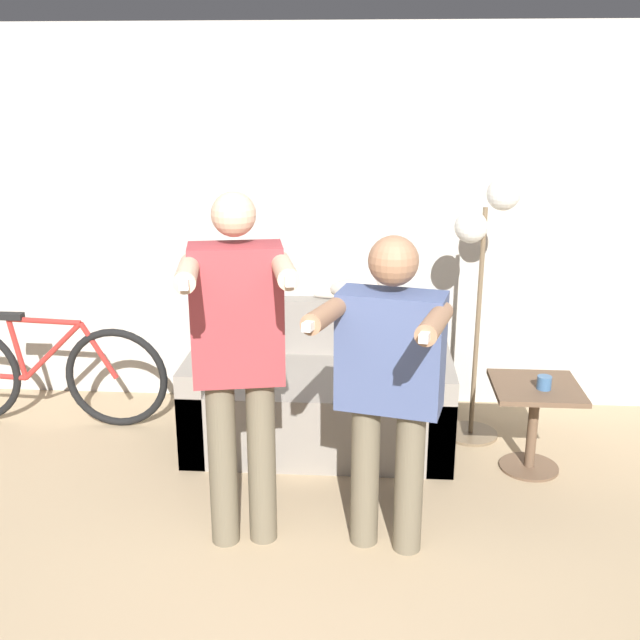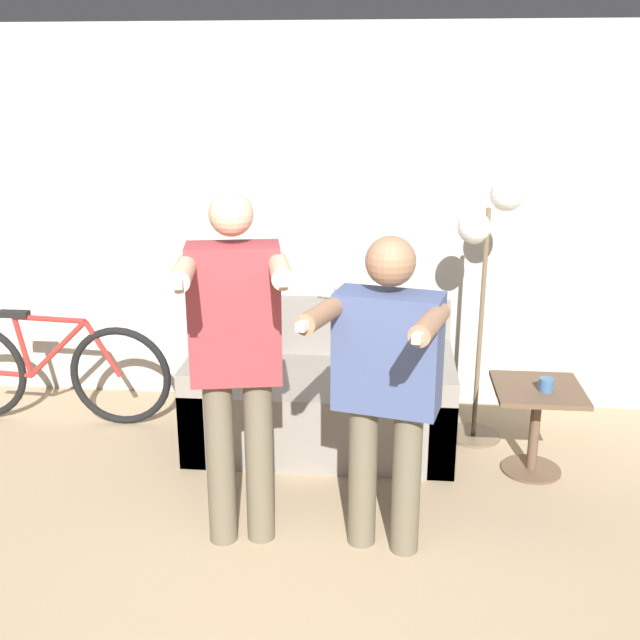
# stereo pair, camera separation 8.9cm
# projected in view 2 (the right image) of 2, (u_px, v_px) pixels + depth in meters

# --- Properties ---
(wall_back) EXTENTS (10.00, 0.05, 2.60)m
(wall_back) POSITION_uv_depth(u_px,v_px,m) (323.00, 222.00, 5.15)
(wall_back) COLOR beige
(wall_back) RESTS_ON ground_plane
(couch) EXTENTS (1.64, 0.93, 0.84)m
(couch) POSITION_uv_depth(u_px,v_px,m) (322.00, 398.00, 4.82)
(couch) COLOR gray
(couch) RESTS_ON ground_plane
(person_left) EXTENTS (0.58, 0.74, 1.77)m
(person_left) POSITION_uv_depth(u_px,v_px,m) (236.00, 351.00, 3.50)
(person_left) COLOR #6B604C
(person_left) RESTS_ON ground_plane
(person_right) EXTENTS (0.65, 0.76, 1.58)m
(person_right) POSITION_uv_depth(u_px,v_px,m) (386.00, 376.00, 3.47)
(person_right) COLOR #6B604C
(person_right) RESTS_ON ground_plane
(cat) EXTENTS (0.51, 0.12, 0.17)m
(cat) POSITION_uv_depth(u_px,v_px,m) (363.00, 289.00, 4.95)
(cat) COLOR #B7AD9E
(cat) RESTS_ON couch
(floor_lamp) EXTENTS (0.38, 0.35, 1.69)m
(floor_lamp) POSITION_uv_depth(u_px,v_px,m) (487.00, 250.00, 4.54)
(floor_lamp) COLOR #756047
(floor_lamp) RESTS_ON ground_plane
(side_table) EXTENTS (0.50, 0.50, 0.54)m
(side_table) POSITION_uv_depth(u_px,v_px,m) (536.00, 411.00, 4.37)
(side_table) COLOR brown
(side_table) RESTS_ON ground_plane
(cup) EXTENTS (0.08, 0.08, 0.08)m
(cup) POSITION_uv_depth(u_px,v_px,m) (546.00, 385.00, 4.26)
(cup) COLOR #3D6693
(cup) RESTS_ON side_table
(bicycle) EXTENTS (1.69, 0.07, 0.78)m
(bicycle) POSITION_uv_depth(u_px,v_px,m) (48.00, 371.00, 5.04)
(bicycle) COLOR black
(bicycle) RESTS_ON ground_plane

